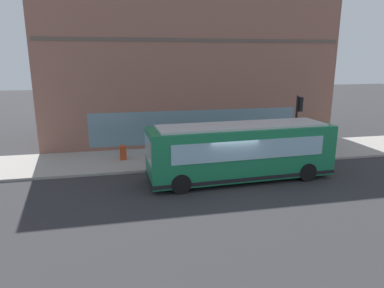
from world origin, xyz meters
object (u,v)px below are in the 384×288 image
at_px(pedestrian_near_building_entrance, 263,145).
at_px(newspaper_vending_box, 123,152).
at_px(traffic_light_near_corner, 298,115).
at_px(fire_hydrant, 240,148).
at_px(pedestrian_near_hydrant, 183,145).
at_px(pedestrian_walking_along_curb, 174,140).
at_px(city_bus_nearside, 241,152).

xyz_separation_m(pedestrian_near_building_entrance, newspaper_vending_box, (1.67, 8.81, -0.43)).
distance_m(traffic_light_near_corner, fire_hydrant, 4.39).
relative_size(fire_hydrant, pedestrian_near_hydrant, 0.41).
relative_size(traffic_light_near_corner, pedestrian_near_hydrant, 2.24).
bearing_deg(fire_hydrant, newspaper_vending_box, 88.79).
distance_m(fire_hydrant, pedestrian_near_hydrant, 4.33).
height_order(pedestrian_near_building_entrance, pedestrian_walking_along_curb, pedestrian_walking_along_curb).
distance_m(city_bus_nearside, pedestrian_near_building_entrance, 4.06).
bearing_deg(fire_hydrant, traffic_light_near_corner, -118.70).
relative_size(traffic_light_near_corner, fire_hydrant, 5.46).
height_order(fire_hydrant, pedestrian_near_building_entrance, pedestrian_near_building_entrance).
bearing_deg(city_bus_nearside, pedestrian_walking_along_curb, 28.37).
bearing_deg(fire_hydrant, pedestrian_walking_along_curb, 81.60).
relative_size(fire_hydrant, newspaper_vending_box, 0.82).
relative_size(city_bus_nearside, traffic_light_near_corner, 2.51).
bearing_deg(pedestrian_walking_along_curb, newspaper_vending_box, 98.32).
distance_m(traffic_light_near_corner, pedestrian_near_building_entrance, 2.92).
relative_size(traffic_light_near_corner, pedestrian_near_building_entrance, 2.59).
bearing_deg(pedestrian_near_building_entrance, fire_hydrant, 33.86).
relative_size(city_bus_nearside, fire_hydrant, 13.72).
bearing_deg(city_bus_nearside, newspaper_vending_box, 52.62).
bearing_deg(city_bus_nearside, traffic_light_near_corner, -59.82).
xyz_separation_m(fire_hydrant, pedestrian_near_building_entrance, (-1.50, -1.01, 0.52)).
xyz_separation_m(pedestrian_near_hydrant, pedestrian_walking_along_curb, (1.73, 0.29, -0.06)).
bearing_deg(pedestrian_near_hydrant, pedestrian_near_building_entrance, -94.83).
xyz_separation_m(city_bus_nearside, fire_hydrant, (4.55, -1.63, -1.04)).
bearing_deg(newspaper_vending_box, fire_hydrant, -91.21).
bearing_deg(traffic_light_near_corner, pedestrian_near_hydrant, 84.71).
height_order(pedestrian_near_hydrant, newspaper_vending_box, pedestrian_near_hydrant).
bearing_deg(pedestrian_near_hydrant, city_bus_nearside, -144.14).
height_order(city_bus_nearside, fire_hydrant, city_bus_nearside).
bearing_deg(pedestrian_near_hydrant, newspaper_vending_box, 71.36).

